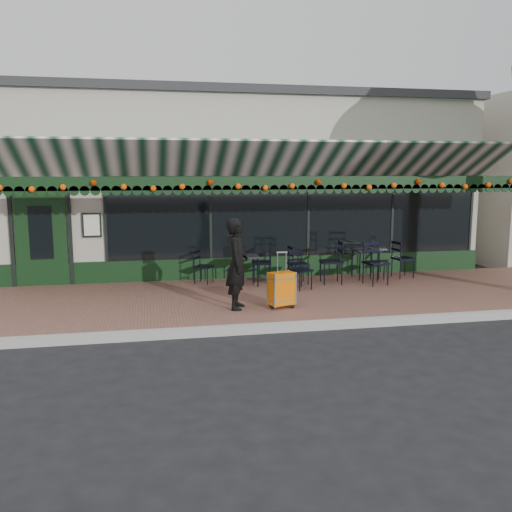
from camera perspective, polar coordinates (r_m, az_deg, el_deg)
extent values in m
plane|color=black|center=(9.47, 4.13, -7.71)|extent=(80.00, 80.00, 0.00)
cube|color=brown|center=(11.32, 1.46, -4.52)|extent=(18.00, 4.00, 0.15)
cube|color=#9E9E99|center=(9.37, 4.26, -7.41)|extent=(18.00, 0.16, 0.15)
cube|color=#A89F91|center=(16.92, -2.99, 7.36)|extent=(12.00, 8.00, 4.50)
cube|color=black|center=(13.27, 4.69, 4.32)|extent=(9.20, 0.04, 2.00)
cube|color=black|center=(13.03, -21.65, 1.87)|extent=(1.10, 0.07, 2.20)
cube|color=silver|center=(12.81, -16.90, 3.13)|extent=(0.42, 0.04, 0.55)
cube|color=black|center=(11.52, 0.94, 7.70)|extent=(12.00, 0.03, 0.28)
cylinder|color=#E44207|center=(11.46, 1.00, 7.59)|extent=(11.60, 0.12, 0.12)
imported|color=black|center=(10.07, -1.99, -0.83)|extent=(0.56, 0.71, 1.70)
cube|color=orange|center=(10.22, 2.71, -3.43)|extent=(0.52, 0.39, 0.62)
cube|color=black|center=(10.30, 2.70, -5.28)|extent=(0.52, 0.39, 0.06)
cube|color=silver|center=(10.13, 2.73, -0.67)|extent=(0.20, 0.10, 0.38)
cube|color=black|center=(13.24, 11.49, 0.65)|extent=(0.58, 0.58, 0.04)
cylinder|color=black|center=(12.99, 10.87, -1.08)|extent=(0.03, 0.03, 0.67)
cylinder|color=black|center=(13.17, 12.81, -1.00)|extent=(0.03, 0.03, 0.67)
cylinder|color=black|center=(13.43, 10.10, -0.73)|extent=(0.03, 0.03, 0.67)
cylinder|color=black|center=(13.61, 11.99, -0.66)|extent=(0.03, 0.03, 0.67)
cube|color=black|center=(12.15, -1.07, -0.02)|extent=(0.56, 0.56, 0.04)
cylinder|color=black|center=(11.95, -1.96, -1.85)|extent=(0.03, 0.03, 0.65)
cylinder|color=black|center=(12.03, 0.22, -1.77)|extent=(0.03, 0.03, 0.65)
cylinder|color=black|center=(12.40, -2.31, -1.46)|extent=(0.03, 0.03, 0.65)
cylinder|color=black|center=(12.48, -0.20, -1.38)|extent=(0.03, 0.03, 0.65)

